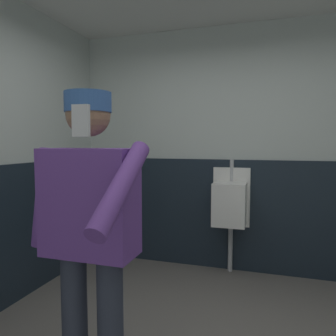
{
  "coord_description": "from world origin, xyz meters",
  "views": [
    {
      "loc": [
        0.42,
        -1.76,
        1.42
      ],
      "look_at": [
        -0.24,
        0.33,
        1.25
      ],
      "focal_mm": 34.62,
      "sensor_mm": 36.0,
      "label": 1
    }
  ],
  "objects": [
    {
      "name": "wainscot_band_back",
      "position": [
        0.0,
        1.84,
        0.62
      ],
      "size": [
        3.49,
        0.03,
        1.24
      ],
      "primitive_type": "cube",
      "color": "#19232D",
      "rests_on": "ground_plane"
    },
    {
      "name": "person",
      "position": [
        -0.48,
        -0.28,
        1.0
      ],
      "size": [
        0.71,
        0.6,
        1.68
      ],
      "color": "#2D3342",
      "rests_on": "ground_plane"
    },
    {
      "name": "wall_back",
      "position": [
        0.0,
        1.92,
        1.34
      ],
      "size": [
        4.09,
        0.12,
        2.69
      ],
      "primitive_type": "cube",
      "color": "silver",
      "rests_on": "ground_plane"
    },
    {
      "name": "urinal_solo",
      "position": [
        0.02,
        1.7,
        0.78
      ],
      "size": [
        0.4,
        0.34,
        1.24
      ],
      "color": "white",
      "rests_on": "ground_plane"
    },
    {
      "name": "cell_phone",
      "position": [
        -0.2,
        -0.78,
        1.5
      ],
      "size": [
        0.06,
        0.03,
        0.11
      ],
      "primitive_type": "cube",
      "rotation": [
        -0.02,
        0.0,
        0.08
      ],
      "color": "silver"
    }
  ]
}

